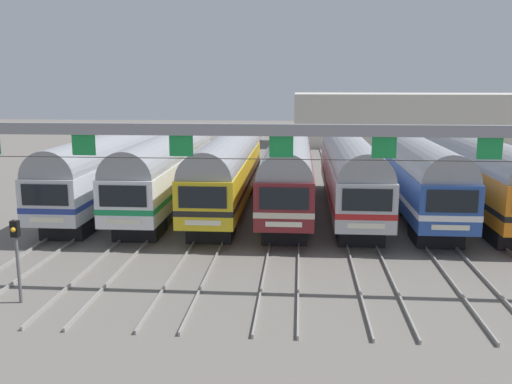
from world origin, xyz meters
The scene contains 12 objects.
ground_plane centered at (0.00, 0.00, 0.00)m, with size 160.00×160.00×0.00m, color slate.
track_bed centered at (0.00, 17.00, 0.07)m, with size 24.32×70.00×0.15m.
commuter_train_silver centered at (-11.41, 0.00, 2.69)m, with size 2.88×18.06×5.05m.
commuter_train_white centered at (-7.61, -0.01, 2.69)m, with size 2.88×18.06×4.77m.
commuter_train_yellow centered at (-3.80, 0.00, 2.69)m, with size 2.88×18.06×5.05m.
commuter_train_maroon centered at (0.00, -0.01, 2.69)m, with size 2.88×18.06×4.77m.
commuter_train_stainless centered at (3.80, 0.00, 2.69)m, with size 2.88×18.06×5.05m.
commuter_train_blue centered at (7.61, 0.00, 2.69)m, with size 2.88×18.06×5.05m.
commuter_train_orange centered at (11.41, -0.01, 2.69)m, with size 2.88×18.06×4.77m.
catenary_gantry centered at (0.00, -13.50, 5.40)m, with size 28.06×0.44×6.97m.
yard_signal_mast centered at (-9.51, -15.63, 2.20)m, with size 0.28×0.35×3.16m.
maintenance_building centered at (14.10, 37.94, 3.21)m, with size 28.21×10.00×6.41m, color beige.
Camera 1 is at (0.68, -34.78, 8.09)m, focal length 40.02 mm.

